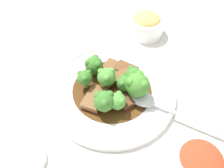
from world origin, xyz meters
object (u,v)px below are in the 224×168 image
broccoli_floret_2 (134,76)px  broccoli_floret_6 (104,101)px  beef_strip_1 (95,98)px  serving_spoon (152,103)px  side_bowl_kimchi (200,162)px  main_plate (112,91)px  broccoli_floret_1 (138,85)px  beef_strip_4 (126,69)px  broccoli_floret_7 (94,65)px  broccoli_floret_3 (85,78)px  broccoli_floret_5 (125,83)px  broccoli_floret_4 (118,101)px  broccoli_floret_0 (106,77)px  beef_strip_0 (118,77)px  beef_strip_2 (123,98)px  side_bowl_appetizer (147,24)px  beef_strip_3 (108,69)px  sauce_dish (25,160)px

broccoli_floret_2 → broccoli_floret_6: (0.06, -0.07, 0.01)m
broccoli_floret_6 → beef_strip_1: bearing=-144.5°
serving_spoon → side_bowl_kimchi: (0.13, 0.06, -0.00)m
main_plate → broccoli_floret_1: bearing=63.7°
beef_strip_4 → broccoli_floret_7: size_ratio=1.32×
broccoli_floret_2 → broccoli_floret_3: bearing=-89.9°
main_plate → broccoli_floret_1: (0.02, 0.05, 0.05)m
broccoli_floret_5 → side_bowl_kimchi: size_ratio=0.42×
beef_strip_1 → broccoli_floret_4: bearing=61.1°
broccoli_floret_7 → broccoli_floret_6: bearing=8.8°
broccoli_floret_3 → broccoli_floret_0: bearing=83.8°
beef_strip_0 → broccoli_floret_0: (0.02, -0.03, 0.03)m
beef_strip_2 → broccoli_floret_6: bearing=-63.1°
serving_spoon → broccoli_floret_6: bearing=-87.9°
beef_strip_0 → side_bowl_appetizer: side_bowl_appetizer is taller
beef_strip_4 → beef_strip_1: bearing=-44.9°
beef_strip_0 → beef_strip_3: size_ratio=0.96×
main_plate → beef_strip_3: 0.06m
main_plate → broccoli_floret_7: size_ratio=6.14×
beef_strip_0 → broccoli_floret_0: bearing=-55.1°
broccoli_floret_2 → broccoli_floret_5: bearing=-48.3°
beef_strip_4 → broccoli_floret_5: bearing=-10.7°
main_plate → broccoli_floret_5: size_ratio=6.89×
serving_spoon → side_bowl_appetizer: size_ratio=2.22×
beef_strip_2 → broccoli_floret_2: size_ratio=1.31×
beef_strip_1 → sauce_dish: bearing=-49.2°
beef_strip_0 → broccoli_floret_6: 0.09m
broccoli_floret_0 → broccoli_floret_5: 0.04m
broccoli_floret_1 → serving_spoon: (0.03, 0.03, -0.03)m
main_plate → broccoli_floret_3: bearing=-100.8°
broccoli_floret_7 → beef_strip_3: bearing=98.3°
beef_strip_2 → sauce_dish: beef_strip_2 is taller
broccoli_floret_4 → broccoli_floret_6: bearing=-87.2°
broccoli_floret_4 → broccoli_floret_7: broccoli_floret_7 is taller
broccoli_floret_6 → main_plate: bearing=159.6°
beef_strip_1 → broccoli_floret_7: 0.08m
broccoli_floret_1 → broccoli_floret_2: size_ratio=1.43×
broccoli_floret_0 → broccoli_floret_1: bearing=63.5°
broccoli_floret_4 → side_bowl_kimchi: (0.13, 0.13, -0.02)m
beef_strip_0 → broccoli_floret_2: bearing=66.5°
side_bowl_appetizer → sauce_dish: (0.34, -0.28, -0.02)m
beef_strip_1 → beef_strip_4: same height
beef_strip_0 → broccoli_floret_6: size_ratio=1.31×
broccoli_floret_4 → serving_spoon: bearing=91.9°
main_plate → beef_strip_0: (-0.02, 0.02, 0.02)m
broccoli_floret_6 → broccoli_floret_5: bearing=134.7°
beef_strip_3 → broccoli_floret_4: bearing=5.7°
beef_strip_2 → broccoli_floret_1: 0.04m
broccoli_floret_5 → broccoli_floret_6: size_ratio=0.81×
broccoli_floret_6 → serving_spoon: broccoli_floret_6 is taller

